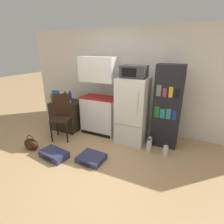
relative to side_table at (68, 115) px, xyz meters
The scene contains 22 objects.
ground_plane 1.97m from the side_table, 40.48° to the right, with size 24.00×24.00×0.00m, color tan.
wall_back 2.04m from the side_table, 24.08° to the left, with size 6.40×0.10×2.53m.
side_table is the anchor object (origin of this frame).
kitchen_hutch 1.03m from the side_table, ahead, with size 0.88×0.48×1.87m.
refrigerator 1.82m from the side_table, ahead, with size 0.64×0.64×1.47m.
microwave 2.17m from the side_table, ahead, with size 0.53×0.37×0.25m.
bookshelf 2.56m from the side_table, ahead, with size 0.55×0.35×1.76m.
bottle_clear_short 0.50m from the side_table, 133.87° to the left, with size 0.09×0.09×0.19m.
bottle_olive_oil 0.60m from the side_table, 131.46° to the right, with size 0.06×0.06×0.25m.
bottle_wine_dark 0.53m from the side_table, 66.10° to the right, with size 0.08×0.08×0.30m.
bottle_blue_soda 0.51m from the side_table, 104.20° to the left, with size 0.09×0.09×0.25m.
bottle_milk_white 0.53m from the side_table, behind, with size 0.07×0.07×0.19m.
bottle_amber_beer 0.57m from the side_table, 137.07° to the left, with size 0.08×0.08×0.20m.
bowl 0.39m from the side_table, 39.06° to the right, with size 0.17×0.17×0.05m.
cereal_box 0.59m from the side_table, 152.33° to the right, with size 0.19×0.07×0.30m.
chair 0.60m from the side_table, 65.84° to the right, with size 0.52×0.52×1.06m.
suitcase_large_flat 1.75m from the side_table, 37.91° to the right, with size 0.50×0.47×0.10m.
suitcase_small_flat 1.46m from the side_table, 63.73° to the right, with size 0.60×0.41×0.13m.
handbag 1.28m from the side_table, 90.62° to the right, with size 0.36×0.20×0.33m.
water_bottle_front 2.65m from the side_table, ahead, with size 0.10×0.10×0.28m.
water_bottle_middle 2.27m from the side_table, ahead, with size 0.09×0.09×0.29m.
water_bottle_back 2.31m from the side_table, ahead, with size 0.10×0.10×0.30m.
Camera 1 is at (1.47, -2.22, 2.03)m, focal length 28.00 mm.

